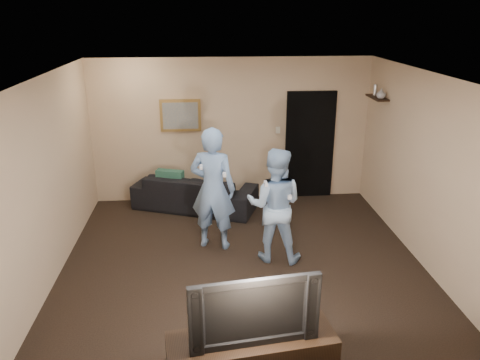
{
  "coord_description": "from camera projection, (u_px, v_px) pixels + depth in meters",
  "views": [
    {
      "loc": [
        -0.5,
        -5.74,
        3.37
      ],
      "look_at": [
        -0.02,
        0.3,
        1.15
      ],
      "focal_mm": 35.0,
      "sensor_mm": 36.0,
      "label": 1
    }
  ],
  "objects": [
    {
      "name": "wall_back",
      "position": [
        231.0,
        131.0,
        8.46
      ],
      "size": [
        5.0,
        0.04,
        2.6
      ],
      "primitive_type": "cube",
      "color": "tan",
      "rests_on": "ground"
    },
    {
      "name": "sofa",
      "position": [
        195.0,
        191.0,
        8.33
      ],
      "size": [
        2.3,
        1.54,
        0.63
      ],
      "primitive_type": "imported",
      "rotation": [
        0.0,
        0.0,
        2.78
      ],
      "color": "black",
      "rests_on": "ground"
    },
    {
      "name": "ceiling",
      "position": [
        243.0,
        76.0,
        5.67
      ],
      "size": [
        5.0,
        5.0,
        0.04
      ],
      "primitive_type": "cube",
      "color": "silver",
      "rests_on": "wall_back"
    },
    {
      "name": "wall_right",
      "position": [
        427.0,
        172.0,
        6.31
      ],
      "size": [
        0.04,
        5.0,
        2.6
      ],
      "primitive_type": "cube",
      "color": "tan",
      "rests_on": "ground"
    },
    {
      "name": "doorway",
      "position": [
        310.0,
        145.0,
        8.65
      ],
      "size": [
        0.9,
        0.06,
        2.0
      ],
      "primitive_type": "cube",
      "color": "black",
      "rests_on": "ground"
    },
    {
      "name": "wii_player_left",
      "position": [
        213.0,
        189.0,
        6.77
      ],
      "size": [
        0.77,
        0.62,
        1.84
      ],
      "color": "#7297C6",
      "rests_on": "ground"
    },
    {
      "name": "wii_player_right",
      "position": [
        275.0,
        205.0,
        6.46
      ],
      "size": [
        0.93,
        0.8,
        1.64
      ],
      "color": "#9BBEE2",
      "rests_on": "ground"
    },
    {
      "name": "painting_canvas",
      "position": [
        180.0,
        116.0,
        8.24
      ],
      "size": [
        0.62,
        0.01,
        0.47
      ],
      "primitive_type": "cube",
      "color": "slate",
      "rests_on": "painting_frame"
    },
    {
      "name": "wall_shelf",
      "position": [
        377.0,
        98.0,
        7.75
      ],
      "size": [
        0.2,
        0.6,
        0.03
      ],
      "primitive_type": "cube",
      "color": "black",
      "rests_on": "wall_right"
    },
    {
      "name": "wall_front",
      "position": [
        270.0,
        281.0,
        3.78
      ],
      "size": [
        5.0,
        0.04,
        2.6
      ],
      "primitive_type": "cube",
      "color": "tan",
      "rests_on": "ground"
    },
    {
      "name": "painting_frame",
      "position": [
        180.0,
        115.0,
        8.27
      ],
      "size": [
        0.72,
        0.05,
        0.57
      ],
      "primitive_type": "cube",
      "color": "olive",
      "rests_on": "wall_back"
    },
    {
      "name": "light_switch",
      "position": [
        278.0,
        130.0,
        8.5
      ],
      "size": [
        0.08,
        0.02,
        0.12
      ],
      "primitive_type": "cube",
      "color": "silver",
      "rests_on": "wall_back"
    },
    {
      "name": "wall_left",
      "position": [
        47.0,
        182.0,
        5.93
      ],
      "size": [
        0.04,
        5.0,
        2.6
      ],
      "primitive_type": "cube",
      "color": "tan",
      "rests_on": "ground"
    },
    {
      "name": "ground",
      "position": [
        243.0,
        264.0,
        6.57
      ],
      "size": [
        5.0,
        5.0,
        0.0
      ],
      "primitive_type": "plane",
      "color": "black",
      "rests_on": "ground"
    },
    {
      "name": "shelf_figurine",
      "position": [
        375.0,
        90.0,
        7.83
      ],
      "size": [
        0.06,
        0.06,
        0.18
      ],
      "primitive_type": "cylinder",
      "color": "#BCBCC1",
      "rests_on": "wall_shelf"
    },
    {
      "name": "shelf_vase",
      "position": [
        381.0,
        93.0,
        7.58
      ],
      "size": [
        0.18,
        0.18,
        0.16
      ],
      "primitive_type": "imported",
      "rotation": [
        0.0,
        0.0,
        0.22
      ],
      "color": "#A6A7AB",
      "rests_on": "wall_shelf"
    },
    {
      "name": "throw_pillow",
      "position": [
        170.0,
        183.0,
        8.24
      ],
      "size": [
        0.51,
        0.3,
        0.48
      ],
      "primitive_type": "cube",
      "rotation": [
        0.0,
        0.0,
        -0.32
      ],
      "color": "#194C3C",
      "rests_on": "sofa"
    },
    {
      "name": "television",
      "position": [
        252.0,
        306.0,
        4.19
      ],
      "size": [
        1.19,
        0.31,
        0.68
      ],
      "primitive_type": "imported",
      "rotation": [
        0.0,
        0.0,
        0.13
      ],
      "color": "black",
      "rests_on": "tv_console"
    }
  ]
}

